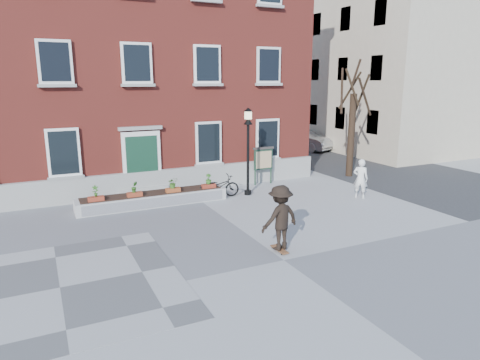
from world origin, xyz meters
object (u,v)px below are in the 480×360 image
bicycle (218,187)px  notice_board (263,159)px  parked_car (302,140)px  lamp_post (248,139)px  skateboarder (280,218)px  bystander (361,179)px

bicycle → notice_board: notice_board is taller
bicycle → parked_car: bearing=-47.3°
bicycle → lamp_post: size_ratio=0.49×
notice_board → skateboarder: skateboarder is taller
bicycle → bystander: bearing=-114.6°
bicycle → parked_car: parked_car is taller
parked_car → notice_board: notice_board is taller
bystander → skateboarder: size_ratio=0.85×
bicycle → parked_car: 14.35m
parked_car → notice_board: bearing=-155.0°
parked_car → skateboarder: size_ratio=2.21×
lamp_post → notice_board: 2.50m
parked_car → lamp_post: size_ratio=1.17×
skateboarder → parked_car: bearing=54.3°
bicycle → notice_board: size_ratio=1.03×
skateboarder → bystander: bearing=30.1°
lamp_post → skateboarder: (-2.09, -6.32, -1.46)m
parked_car → lamp_post: bearing=-155.6°
lamp_post → skateboarder: bearing=-108.3°
bicycle → lamp_post: (1.42, -0.06, 2.03)m
parked_car → bystander: bearing=-134.1°
parked_car → skateboarder: skateboarder is taller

